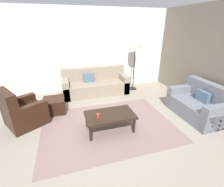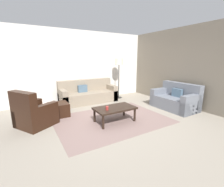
% 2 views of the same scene
% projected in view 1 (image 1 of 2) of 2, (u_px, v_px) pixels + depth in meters
% --- Properties ---
extents(ground_plane, '(8.00, 8.00, 0.00)m').
position_uv_depth(ground_plane, '(108.00, 125.00, 3.83)').
color(ground_plane, gray).
extents(rear_partition, '(6.00, 0.12, 2.80)m').
position_uv_depth(rear_partition, '(88.00, 51.00, 5.55)').
color(rear_partition, silver).
rests_on(rear_partition, ground_plane).
extents(stone_feature_panel, '(0.12, 5.20, 2.80)m').
position_uv_depth(stone_feature_panel, '(220.00, 60.00, 4.06)').
color(stone_feature_panel, slate).
rests_on(stone_feature_panel, ground_plane).
extents(area_rug, '(3.08, 2.24, 0.01)m').
position_uv_depth(area_rug, '(108.00, 125.00, 3.83)').
color(area_rug, gray).
rests_on(area_rug, ground_plane).
extents(couch_main, '(2.21, 0.86, 0.88)m').
position_uv_depth(couch_main, '(95.00, 84.00, 5.60)').
color(couch_main, gray).
rests_on(couch_main, ground_plane).
extents(couch_loveseat, '(0.89, 1.45, 0.88)m').
position_uv_depth(couch_loveseat, '(200.00, 105.00, 4.15)').
color(couch_loveseat, slate).
rests_on(couch_loveseat, ground_plane).
extents(armchair_leather, '(1.10, 1.10, 0.95)m').
position_uv_depth(armchair_leather, '(22.00, 114.00, 3.75)').
color(armchair_leather, black).
rests_on(armchair_leather, ground_plane).
extents(ottoman, '(0.56, 0.56, 0.40)m').
position_uv_depth(ottoman, '(54.00, 105.00, 4.36)').
color(ottoman, black).
rests_on(ottoman, ground_plane).
extents(coffee_table, '(1.10, 0.64, 0.41)m').
position_uv_depth(coffee_table, '(110.00, 116.00, 3.55)').
color(coffee_table, black).
rests_on(coffee_table, ground_plane).
extents(cup, '(0.07, 0.07, 0.10)m').
position_uv_depth(cup, '(98.00, 116.00, 3.36)').
color(cup, '#B2332D').
rests_on(cup, coffee_table).
extents(lamp_standing, '(0.32, 0.32, 1.71)m').
position_uv_depth(lamp_standing, '(135.00, 51.00, 5.45)').
color(lamp_standing, black).
rests_on(lamp_standing, ground_plane).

